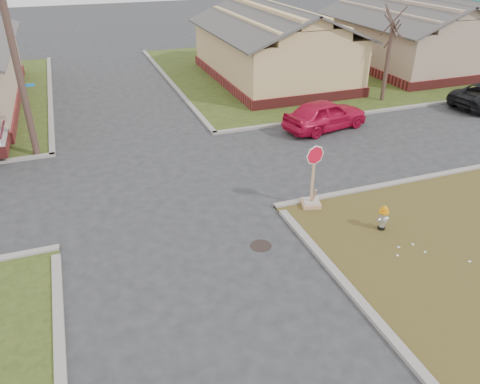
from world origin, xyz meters
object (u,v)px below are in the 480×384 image
object	(u,v)px
stop_sign	(312,193)
utility_pole	(12,42)
red_sedan	(325,115)
fire_hydrant	(383,216)

from	to	relation	value
stop_sign	utility_pole	bearing A→B (deg)	153.46
stop_sign	red_sedan	world-z (taller)	stop_sign
fire_hydrant	red_sedan	distance (m)	8.86
utility_pole	fire_hydrant	xyz separation A→B (m)	(10.30, -9.92, -4.15)
utility_pole	fire_hydrant	distance (m)	14.89
utility_pole	fire_hydrant	bearing A→B (deg)	-43.94
utility_pole	fire_hydrant	world-z (taller)	utility_pole
fire_hydrant	stop_sign	size ratio (longest dim) A/B	0.38
utility_pole	red_sedan	xyz separation A→B (m)	(12.97, -1.48, -3.94)
fire_hydrant	stop_sign	distance (m)	2.51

